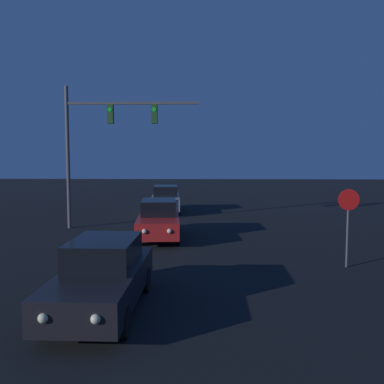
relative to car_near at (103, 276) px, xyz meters
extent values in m
cube|color=black|center=(0.00, -0.05, -0.15)|extent=(1.75, 4.57, 0.69)
cube|color=black|center=(0.00, 0.17, 0.51)|extent=(1.47, 2.07, 0.63)
cylinder|color=black|center=(0.76, -1.47, -0.49)|extent=(0.19, 0.62, 0.62)
cylinder|color=black|center=(-0.80, -1.45, -0.49)|extent=(0.19, 0.62, 0.62)
cylinder|color=black|center=(0.80, 1.35, -0.49)|extent=(0.19, 0.62, 0.62)
cylinder|color=black|center=(-0.76, 1.37, -0.49)|extent=(0.19, 0.62, 0.62)
sphere|color=#F9EFC6|center=(0.43, -2.35, -0.08)|extent=(0.18, 0.18, 0.18)
sphere|color=#F9EFC6|center=(-0.50, -2.34, -0.08)|extent=(0.18, 0.18, 0.18)
cube|color=#B21E1E|center=(0.40, 8.44, -0.15)|extent=(2.02, 4.66, 0.69)
cube|color=black|center=(0.39, 8.67, 0.51)|extent=(1.58, 2.15, 0.63)
cylinder|color=black|center=(1.28, 7.09, -0.49)|extent=(0.23, 0.63, 0.62)
cylinder|color=black|center=(-0.27, 6.98, -0.49)|extent=(0.23, 0.63, 0.62)
cylinder|color=black|center=(1.08, 9.90, -0.49)|extent=(0.23, 0.63, 0.62)
cylinder|color=black|center=(-0.47, 9.79, -0.49)|extent=(0.23, 0.63, 0.62)
sphere|color=#F9EFC6|center=(1.03, 6.18, -0.08)|extent=(0.18, 0.18, 0.18)
sphere|color=#F9EFC6|center=(0.11, 6.12, -0.08)|extent=(0.18, 0.18, 0.18)
cube|color=#99999E|center=(-0.03, 16.64, -0.15)|extent=(2.00, 4.65, 0.69)
cube|color=black|center=(-0.05, 16.87, 0.51)|extent=(1.57, 2.14, 0.63)
cylinder|color=black|center=(0.84, 15.29, -0.49)|extent=(0.23, 0.63, 0.62)
cylinder|color=black|center=(-0.71, 15.18, -0.49)|extent=(0.23, 0.63, 0.62)
cylinder|color=black|center=(0.65, 18.10, -0.49)|extent=(0.23, 0.63, 0.62)
cylinder|color=black|center=(-0.91, 17.99, -0.49)|extent=(0.23, 0.63, 0.62)
sphere|color=#F9EFC6|center=(0.59, 14.38, -0.08)|extent=(0.18, 0.18, 0.18)
sphere|color=#F9EFC6|center=(-0.34, 14.32, -0.08)|extent=(0.18, 0.18, 0.18)
cylinder|color=#4C4C51|center=(-4.21, 10.87, 2.59)|extent=(0.18, 0.18, 6.79)
cube|color=#4C4C51|center=(-1.07, 10.87, 5.17)|extent=(6.27, 0.12, 0.12)
cube|color=#1E471E|center=(-2.12, 10.87, 4.66)|extent=(0.28, 0.28, 0.90)
cylinder|color=green|center=(-2.12, 10.72, 4.87)|extent=(0.20, 0.02, 0.20)
cube|color=#1E471E|center=(-0.03, 10.87, 4.66)|extent=(0.28, 0.28, 0.90)
cylinder|color=green|center=(-0.03, 10.72, 4.87)|extent=(0.20, 0.02, 0.20)
cylinder|color=#4C4C51|center=(6.84, 3.93, 0.44)|extent=(0.07, 0.07, 2.48)
cylinder|color=red|center=(6.84, 3.91, 1.35)|extent=(0.66, 0.03, 0.66)
camera|label=1|loc=(2.30, -9.49, 2.77)|focal=40.00mm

